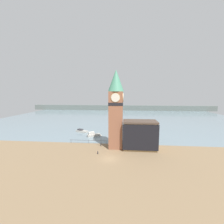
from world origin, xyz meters
name	(u,v)px	position (x,y,z in m)	size (l,w,h in m)	color
ground_plane	(109,159)	(0.00, 0.00, 0.00)	(160.00, 160.00, 0.00)	#846B4C
water	(120,116)	(0.00, 71.70, 0.00)	(160.00, 120.00, 0.00)	gray
far_shoreline	(121,108)	(0.00, 111.70, 2.50)	(180.00, 3.00, 5.00)	slate
pier_railing	(88,141)	(-8.39, 11.45, 0.97)	(12.91, 0.08, 1.09)	#333338
clock_tower	(116,107)	(1.16, 8.52, 12.80)	(4.81, 4.81, 24.08)	#935B42
pier_building	(140,135)	(8.54, 8.08, 4.40)	(10.33, 6.01, 8.76)	#A88451
boat_near	(93,135)	(-8.62, 19.82, 0.68)	(5.33, 4.07, 1.88)	#B7B2A8
boat_far	(82,131)	(-15.03, 25.83, 0.50)	(5.70, 3.75, 1.34)	#B7B2A8
mooring_bollard_near	(101,145)	(-3.84, 9.59, 0.34)	(0.33, 0.33, 0.65)	#2D2D33
mooring_bollard_far	(98,152)	(-3.55, 2.81, 0.45)	(0.28, 0.28, 0.83)	#2D2D33
lamp_post	(101,138)	(-3.58, 8.83, 2.73)	(0.32, 0.32, 3.89)	#2D2D33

